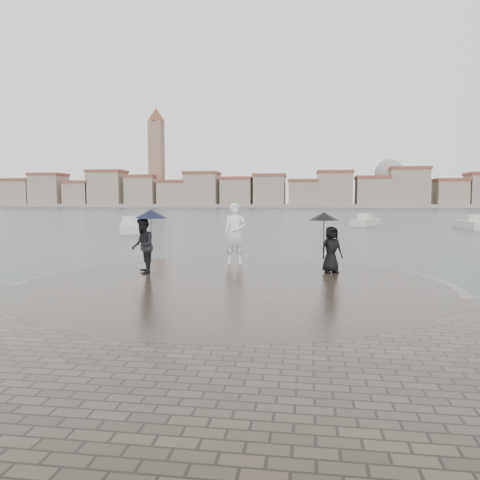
# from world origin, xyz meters

# --- Properties ---
(ground) EXTENTS (400.00, 400.00, 0.00)m
(ground) POSITION_xyz_m (0.00, 0.00, 0.00)
(ground) COLOR #2B3835
(ground) RESTS_ON ground
(kerb_ring) EXTENTS (12.50, 12.50, 0.32)m
(kerb_ring) POSITION_xyz_m (0.00, 3.50, 0.16)
(kerb_ring) COLOR gray
(kerb_ring) RESTS_ON ground
(quay_tip) EXTENTS (11.90, 11.90, 0.36)m
(quay_tip) POSITION_xyz_m (0.00, 3.50, 0.18)
(quay_tip) COLOR #2D261E
(quay_tip) RESTS_ON ground
(statue) EXTENTS (0.88, 0.64, 2.23)m
(statue) POSITION_xyz_m (-0.54, 7.25, 1.48)
(statue) COLOR white
(statue) RESTS_ON quay_tip
(visitor_left) EXTENTS (1.25, 1.15, 2.04)m
(visitor_left) POSITION_xyz_m (-3.05, 4.58, 1.48)
(visitor_left) COLOR black
(visitor_left) RESTS_ON quay_tip
(visitor_right) EXTENTS (1.19, 1.01, 1.95)m
(visitor_right) POSITION_xyz_m (2.78, 5.57, 1.47)
(visitor_right) COLOR black
(visitor_right) RESTS_ON quay_tip
(far_skyline) EXTENTS (260.00, 20.00, 37.00)m
(far_skyline) POSITION_xyz_m (-6.29, 160.71, 5.61)
(far_skyline) COLOR gray
(far_skyline) RESTS_ON ground
(boats) EXTENTS (32.81, 18.72, 1.50)m
(boats) POSITION_xyz_m (4.25, 35.22, 0.38)
(boats) COLOR beige
(boats) RESTS_ON ground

